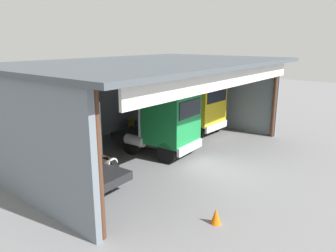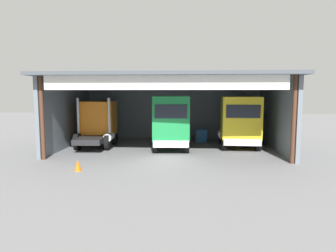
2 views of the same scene
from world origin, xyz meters
name	(u,v)px [view 1 (image 1 of 2)]	position (x,y,z in m)	size (l,w,h in m)	color
ground_plane	(219,170)	(0.00, 0.00, 0.00)	(80.00, 80.00, 0.00)	slate
workshop_shed	(138,87)	(0.00, 5.26, 3.57)	(15.39, 10.04, 5.07)	slate
truck_orange_right_bay	(66,144)	(-5.24, 4.65, 1.74)	(2.70, 4.69, 3.55)	orange
truck_green_yard_outside	(167,121)	(0.17, 3.38, 1.91)	(2.71, 5.07, 3.69)	#197F3D
truck_yellow_center_bay	(198,106)	(4.93, 4.47, 1.87)	(2.77, 5.15, 3.64)	yellow
oil_drum	(133,126)	(2.28, 8.00, 0.45)	(0.58, 0.58, 0.91)	gold
tool_cart	(143,127)	(2.39, 7.17, 0.50)	(0.90, 0.60, 1.00)	#1E59A5
traffic_cone	(216,216)	(-4.18, -2.24, 0.28)	(0.36, 0.36, 0.56)	orange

